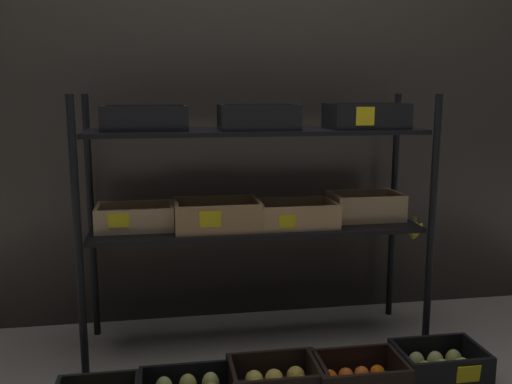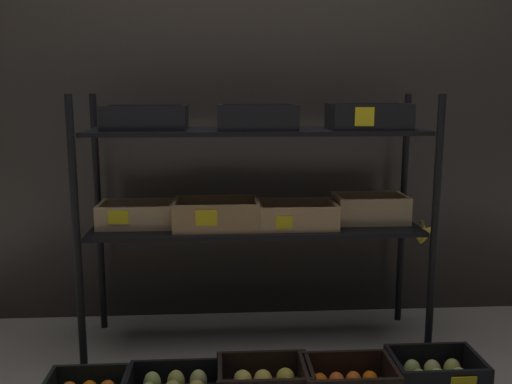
% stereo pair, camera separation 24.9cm
% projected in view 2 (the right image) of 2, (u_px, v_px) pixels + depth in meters
% --- Properties ---
extents(ground_plane, '(10.00, 10.00, 0.00)m').
position_uv_depth(ground_plane, '(256.00, 341.00, 2.62)').
color(ground_plane, gray).
extents(storefront_wall, '(3.91, 0.12, 1.87)m').
position_uv_depth(storefront_wall, '(251.00, 138.00, 2.86)').
color(storefront_wall, '#2D2823').
rests_on(storefront_wall, ground_plane).
extents(display_rack, '(1.62, 0.45, 1.16)m').
position_uv_depth(display_rack, '(256.00, 182.00, 2.48)').
color(display_rack, black).
rests_on(display_rack, ground_plane).
extents(crate_ground_apple_gold, '(0.37, 0.25, 0.12)m').
position_uv_depth(crate_ground_apple_gold, '(265.00, 383.00, 2.15)').
color(crate_ground_apple_gold, black).
rests_on(crate_ground_apple_gold, ground_plane).
extents(crate_ground_right_tangerine, '(0.36, 0.25, 0.13)m').
position_uv_depth(crate_ground_right_tangerine, '(348.00, 384.00, 2.15)').
color(crate_ground_right_tangerine, black).
rests_on(crate_ground_right_tangerine, ground_plane).
extents(crate_ground_rightmost_pear, '(0.35, 0.25, 0.14)m').
position_uv_depth(crate_ground_rightmost_pear, '(435.00, 375.00, 2.20)').
color(crate_ground_rightmost_pear, black).
rests_on(crate_ground_rightmost_pear, ground_plane).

